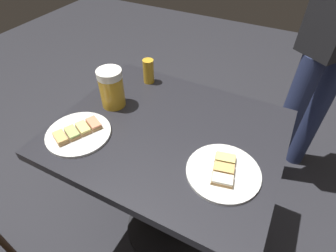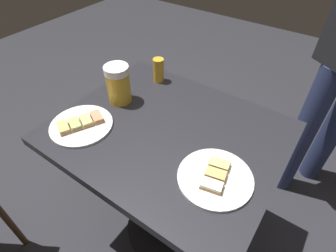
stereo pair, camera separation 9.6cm
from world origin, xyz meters
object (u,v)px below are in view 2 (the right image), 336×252
plate_near (215,177)px  plate_far (81,124)px  beer_mug (118,84)px  beer_glass_small (159,70)px

plate_near → plate_far: size_ratio=1.01×
plate_near → beer_mug: bearing=-104.6°
plate_near → plate_far: bearing=-82.0°
plate_far → beer_mug: beer_mug is taller
plate_near → plate_far: 0.52m
beer_mug → beer_glass_small: size_ratio=1.46×
beer_mug → plate_far: bearing=-1.9°
beer_mug → beer_glass_small: 0.21m
plate_near → beer_glass_small: (-0.34, -0.47, 0.05)m
beer_mug → plate_near: bearing=75.4°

